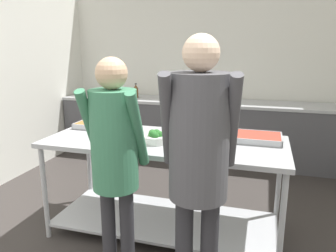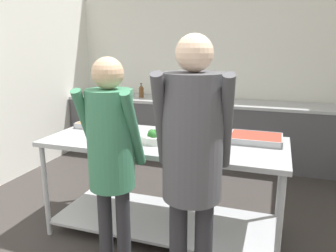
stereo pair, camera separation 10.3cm
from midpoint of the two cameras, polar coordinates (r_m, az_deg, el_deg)
wall_rear at (r=5.21m, az=7.86°, el=9.67°), size 4.41×0.06×2.65m
back_counter at (r=4.99m, az=6.71°, el=-0.67°), size 4.25×0.65×0.90m
serving_counter at (r=2.96m, az=0.39°, el=-7.81°), size 2.08×0.87×0.89m
serving_tray_roast at (r=3.33m, az=-10.56°, el=0.16°), size 0.48×0.27×0.05m
plate_stack at (r=2.79m, az=-7.40°, el=-2.44°), size 0.26×0.26×0.05m
broccoli_bowl at (r=2.76m, az=-1.26°, el=-2.00°), size 0.23×0.23×0.11m
sauce_pan at (r=2.74m, az=6.29°, el=-2.44°), size 0.40×0.26×0.06m
serving_tray_vegetables at (r=2.91m, az=16.02°, el=-2.14°), size 0.44×0.34×0.05m
guest_serving_left at (r=1.92m, az=5.84°, el=-4.46°), size 0.49×0.40×1.76m
guest_serving_right at (r=2.25m, az=-8.60°, el=-3.90°), size 0.42×0.33×1.63m
water_bottle at (r=5.18m, az=-4.11°, el=6.10°), size 0.08×0.08×0.22m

